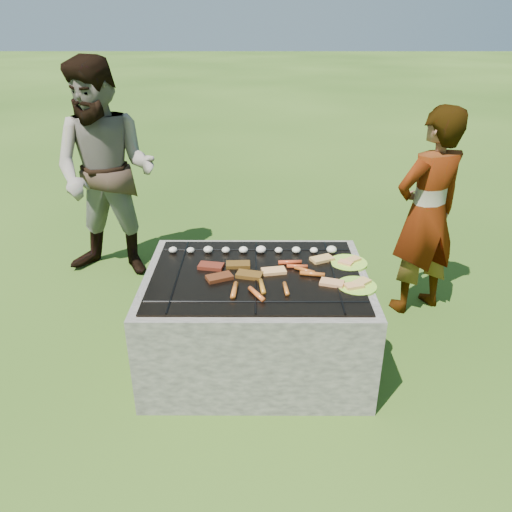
{
  "coord_description": "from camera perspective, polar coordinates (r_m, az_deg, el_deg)",
  "views": [
    {
      "loc": [
        0.01,
        -2.56,
        1.96
      ],
      "look_at": [
        0.0,
        0.05,
        0.7
      ],
      "focal_mm": 35.0,
      "sensor_mm": 36.0,
      "label": 1
    }
  ],
  "objects": [
    {
      "name": "bystander",
      "position": [
        4.1,
        -16.75,
        9.1
      ],
      "size": [
        0.93,
        0.78,
        1.72
      ],
      "primitive_type": "imported",
      "rotation": [
        0.0,
        0.0,
        -0.17
      ],
      "color": "gray",
      "rests_on": "ground"
    },
    {
      "name": "mushrooms",
      "position": [
        3.14,
        0.05,
        0.71
      ],
      "size": [
        1.06,
        0.06,
        0.04
      ],
      "color": "beige",
      "rests_on": "fire_pit"
    },
    {
      "name": "plate_near",
      "position": [
        2.83,
        11.46,
        -3.34
      ],
      "size": [
        0.23,
        0.23,
        0.03
      ],
      "color": "#CEEF39",
      "rests_on": "fire_pit"
    },
    {
      "name": "lawn",
      "position": [
        3.23,
        -0.0,
        -11.65
      ],
      "size": [
        60.0,
        60.0,
        0.0
      ],
      "primitive_type": "plane",
      "color": "#234310",
      "rests_on": "ground"
    },
    {
      "name": "fire_pit",
      "position": [
        3.06,
        -0.0,
        -7.46
      ],
      "size": [
        1.3,
        1.0,
        0.62
      ],
      "color": "#A0998E",
      "rests_on": "ground"
    },
    {
      "name": "sausages",
      "position": [
        2.8,
        2.46,
        -2.73
      ],
      "size": [
        0.53,
        0.47,
        0.03
      ],
      "color": "red",
      "rests_on": "fire_pit"
    },
    {
      "name": "cook",
      "position": [
        3.62,
        18.94,
        4.54
      ],
      "size": [
        0.63,
        0.54,
        1.47
      ],
      "primitive_type": "imported",
      "rotation": [
        0.0,
        0.0,
        3.56
      ],
      "color": "gray",
      "rests_on": "ground"
    },
    {
      "name": "pork_slabs",
      "position": [
        2.91,
        -3.05,
        -1.69
      ],
      "size": [
        0.39,
        0.27,
        0.02
      ],
      "color": "maroon",
      "rests_on": "fire_pit"
    },
    {
      "name": "plate_far",
      "position": [
        3.08,
        10.52,
        -0.76
      ],
      "size": [
        0.26,
        0.26,
        0.03
      ],
      "color": "#D5FF3C",
      "rests_on": "fire_pit"
    },
    {
      "name": "bread_on_grate",
      "position": [
        2.93,
        5.94,
        -1.6
      ],
      "size": [
        0.47,
        0.42,
        0.02
      ],
      "color": "#DDCC71",
      "rests_on": "fire_pit"
    }
  ]
}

